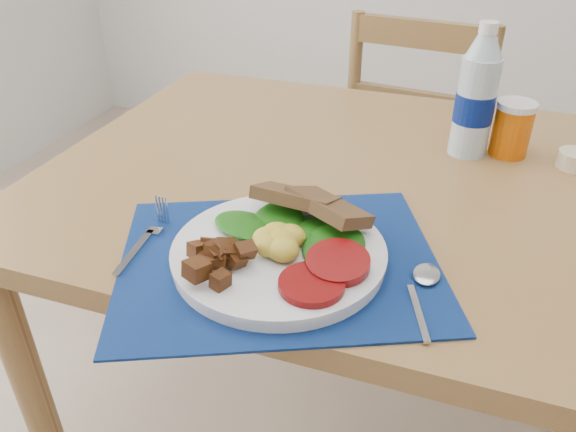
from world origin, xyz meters
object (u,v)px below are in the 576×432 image
object	(u,v)px
chair_far	(419,132)
juice_glass	(512,130)
water_bottle	(476,99)
breakfast_plate	(274,248)

from	to	relation	value
chair_far	juice_glass	bearing A→B (deg)	120.62
chair_far	water_bottle	bearing A→B (deg)	112.16
water_bottle	juice_glass	size ratio (longest dim) A/B	2.51
water_bottle	juice_glass	world-z (taller)	water_bottle
breakfast_plate	water_bottle	distance (m)	0.53
water_bottle	chair_far	bearing A→B (deg)	105.18
chair_far	water_bottle	size ratio (longest dim) A/B	4.37
breakfast_plate	juice_glass	size ratio (longest dim) A/B	2.99
water_bottle	juice_glass	distance (m)	0.10
chair_far	water_bottle	distance (m)	0.61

